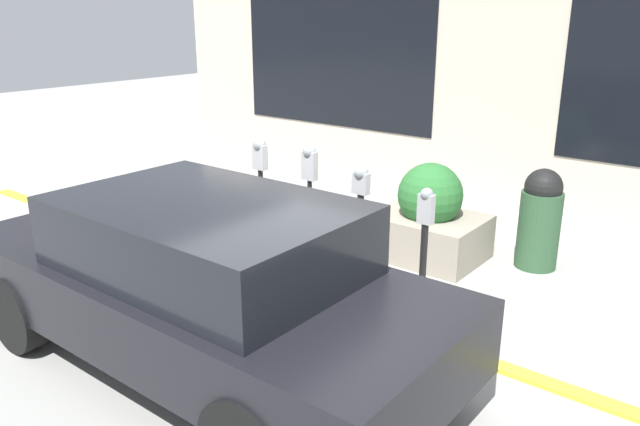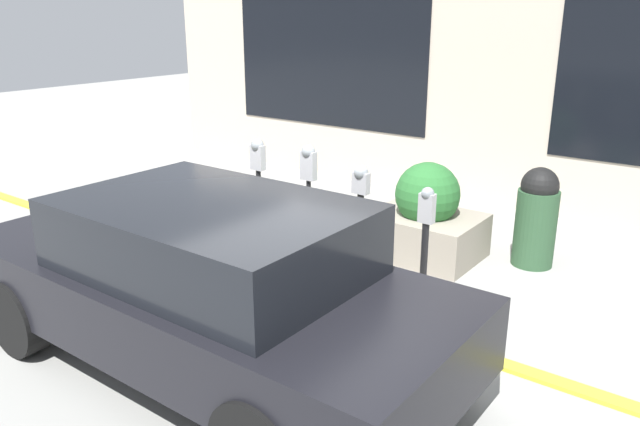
% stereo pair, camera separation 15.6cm
% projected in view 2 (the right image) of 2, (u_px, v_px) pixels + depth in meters
% --- Properties ---
extents(ground_plane, '(40.00, 40.00, 0.00)m').
position_uv_depth(ground_plane, '(314.00, 298.00, 6.76)').
color(ground_plane, '#999993').
extents(curb_strip, '(13.50, 0.16, 0.04)m').
position_uv_depth(curb_strip, '(309.00, 299.00, 6.69)').
color(curb_strip, gold).
rests_on(curb_strip, ground_plane).
extents(building_facade, '(13.50, 0.17, 3.76)m').
position_uv_depth(building_facade, '(490.00, 84.00, 9.57)').
color(building_facade, beige).
rests_on(building_facade, ground_plane).
extents(parking_meter_nearest, '(0.15, 0.13, 1.36)m').
position_uv_depth(parking_meter_nearest, '(425.00, 233.00, 6.13)').
color(parking_meter_nearest, black).
rests_on(parking_meter_nearest, ground_plane).
extents(parking_meter_second, '(0.18, 0.15, 1.46)m').
position_uv_depth(parking_meter_second, '(360.00, 209.00, 6.53)').
color(parking_meter_second, black).
rests_on(parking_meter_second, ground_plane).
extents(parking_meter_middle, '(0.18, 0.15, 1.58)m').
position_uv_depth(parking_meter_middle, '(309.00, 179.00, 6.90)').
color(parking_meter_middle, black).
rests_on(parking_meter_middle, ground_plane).
extents(parking_meter_fourth, '(0.18, 0.15, 1.55)m').
position_uv_depth(parking_meter_fourth, '(258.00, 175.00, 7.37)').
color(parking_meter_fourth, black).
rests_on(parking_meter_fourth, ground_plane).
extents(planter_box, '(1.32, 1.05, 1.21)m').
position_uv_depth(planter_box, '(426.00, 219.00, 7.78)').
color(planter_box, gray).
rests_on(planter_box, ground_plane).
extents(parked_car_front, '(4.70, 1.94, 1.53)m').
position_uv_depth(parked_car_front, '(203.00, 281.00, 5.24)').
color(parked_car_front, black).
rests_on(parked_car_front, ground_plane).
extents(trash_bin, '(0.49, 0.49, 1.22)m').
position_uv_depth(trash_bin, '(536.00, 217.00, 7.47)').
color(trash_bin, '#2D5133').
rests_on(trash_bin, ground_plane).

